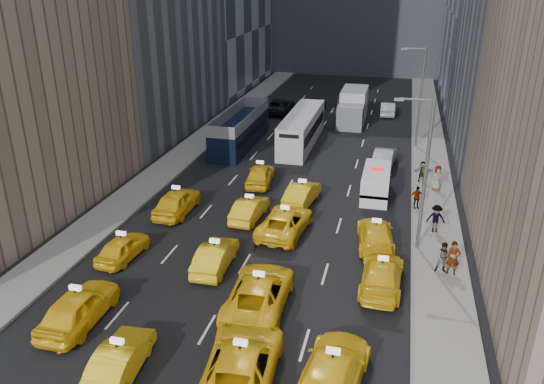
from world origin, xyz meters
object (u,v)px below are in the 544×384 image
Objects in this scene: double_decker at (240,128)px; pedestrian_0 at (453,258)px; box_truck at (353,107)px; city_bus at (302,129)px; nypd_van at (376,183)px.

double_decker is 26.07m from pedestrian_0.
box_truck is at bearing 54.51° from double_decker.
city_bus is 24.16m from pedestrian_0.
pedestrian_0 is (4.62, -10.14, 0.15)m from nypd_van.
city_bus is at bearing 22.79° from double_decker.
nypd_van is 0.43× the size of city_bus.
nypd_van is 11.14m from pedestrian_0.
pedestrian_0 is (12.09, -20.91, -0.37)m from city_bus.
box_truck is at bearing 96.18° from nypd_van.
city_bus is at bearing 120.40° from nypd_van.
pedestrian_0 is (17.55, -19.27, -0.51)m from double_decker.
pedestrian_0 is at bearing -71.88° from box_truck.
double_decker is 5.70m from city_bus.
nypd_van is at bearing -51.05° from city_bus.
pedestrian_0 is at bearing -69.91° from nypd_van.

